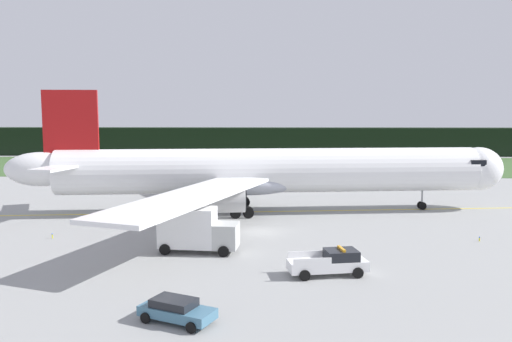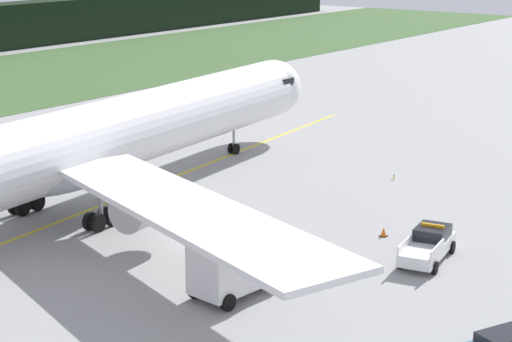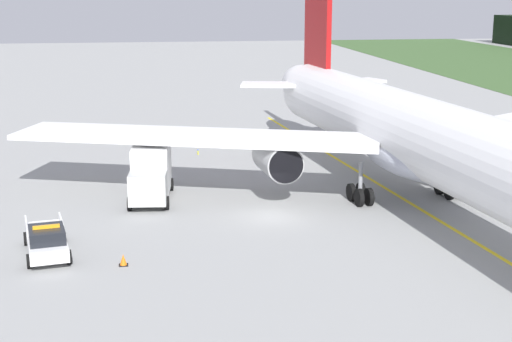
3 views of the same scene
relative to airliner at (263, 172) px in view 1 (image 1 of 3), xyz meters
name	(u,v)px [view 1 (image 1 of 3)]	position (x,y,z in m)	size (l,w,h in m)	color
ground	(260,231)	(-0.12, -9.89, -4.63)	(320.00, 320.00, 0.00)	gray
grass_verge	(265,166)	(-0.12, 50.25, -4.61)	(320.00, 38.68, 0.04)	#3B5A2E
distant_tree_line	(266,141)	(-0.12, 76.67, -1.03)	(288.00, 6.29, 7.19)	black
taxiway_centerline_main	(270,212)	(0.77, 0.08, -4.63)	(75.97, 0.30, 0.01)	yellow
airliner	(263,172)	(0.00, 0.00, 0.00)	(56.98, 51.54, 13.81)	white
ops_pickup_truck	(331,262)	(5.08, -23.03, -3.73)	(5.82, 3.01, 1.94)	white
catering_truck	(196,229)	(-5.28, -17.28, -2.72)	(6.63, 3.22, 3.83)	#B5B7B4
staff_car	(176,310)	(-4.33, -31.51, -3.93)	(4.55, 3.32, 1.30)	#3F6C86
apron_cone	(351,255)	(7.19, -18.95, -4.34)	(0.47, 0.47, 0.60)	black
taxiway_edge_light_east	(479,239)	(19.46, -13.10, -4.40)	(0.12, 0.12, 0.42)	yellow
taxiway_edge_light_west	(52,236)	(-18.99, -13.10, -4.38)	(0.12, 0.12, 0.47)	yellow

